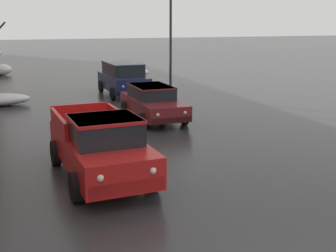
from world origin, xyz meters
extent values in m
ellipsoid|color=white|center=(-4.52, 31.48, 0.44)|extent=(1.71, 1.38, 0.88)
ellipsoid|color=white|center=(-4.48, 31.39, 0.26)|extent=(0.63, 0.52, 0.52)
ellipsoid|color=white|center=(4.64, 27.04, 0.34)|extent=(2.61, 1.31, 0.68)
ellipsoid|color=white|center=(5.20, 26.89, 0.34)|extent=(0.82, 0.69, 0.69)
cube|color=red|center=(-1.67, 6.83, 0.74)|extent=(2.10, 4.96, 0.76)
cube|color=black|center=(-1.63, 6.15, 1.44)|extent=(1.69, 1.65, 0.64)
cube|color=red|center=(-1.63, 6.15, 1.72)|extent=(1.73, 1.70, 0.08)
cube|color=red|center=(-0.87, 7.85, 1.34)|extent=(0.24, 2.33, 0.44)
cube|color=red|center=(-2.58, 7.75, 1.34)|extent=(0.24, 2.33, 0.44)
cube|color=red|center=(-1.81, 9.20, 1.34)|extent=(1.72, 0.20, 0.44)
cube|color=#B7B7BC|center=(-1.53, 4.46, 0.54)|extent=(1.73, 0.22, 0.32)
sphere|color=white|center=(-0.94, 4.46, 0.86)|extent=(0.16, 0.16, 0.16)
sphere|color=white|center=(-2.12, 4.39, 0.86)|extent=(0.16, 0.16, 0.16)
cylinder|color=black|center=(-0.65, 5.43, 0.36)|extent=(0.26, 0.73, 0.72)
cylinder|color=black|center=(-2.51, 5.32, 0.36)|extent=(0.26, 0.73, 0.72)
cylinder|color=black|center=(-0.83, 8.33, 0.36)|extent=(0.26, 0.73, 0.72)
cylinder|color=black|center=(-2.68, 8.23, 0.36)|extent=(0.26, 0.73, 0.72)
cube|color=maroon|center=(1.78, 12.97, 0.60)|extent=(1.75, 4.41, 0.60)
cube|color=black|center=(1.77, 13.19, 1.16)|extent=(1.49, 2.30, 0.52)
cube|color=maroon|center=(1.77, 13.19, 1.39)|extent=(1.52, 2.35, 0.06)
cube|color=black|center=(1.81, 10.83, 0.42)|extent=(1.66, 0.14, 0.22)
cube|color=black|center=(1.75, 15.11, 0.42)|extent=(1.66, 0.14, 0.22)
cylinder|color=black|center=(2.66, 11.63, 0.30)|extent=(0.19, 0.60, 0.60)
cylinder|color=black|center=(0.93, 11.60, 0.30)|extent=(0.19, 0.60, 0.60)
cylinder|color=black|center=(2.62, 14.34, 0.30)|extent=(0.19, 0.60, 0.60)
cylinder|color=black|center=(0.89, 14.32, 0.30)|extent=(0.19, 0.60, 0.60)
sphere|color=silver|center=(2.36, 10.81, 0.68)|extent=(0.14, 0.14, 0.14)
sphere|color=silver|center=(1.26, 10.79, 0.68)|extent=(0.14, 0.14, 0.14)
cube|color=navy|center=(2.11, 19.48, 0.74)|extent=(2.01, 4.54, 0.80)
cube|color=black|center=(2.11, 19.52, 1.48)|extent=(1.71, 3.18, 0.68)
cube|color=navy|center=(2.11, 19.52, 1.79)|extent=(1.75, 3.25, 0.06)
cube|color=black|center=(2.17, 17.28, 0.46)|extent=(1.86, 0.17, 0.22)
cube|color=black|center=(2.05, 21.67, 0.46)|extent=(1.86, 0.17, 0.22)
cylinder|color=black|center=(3.11, 18.11, 0.34)|extent=(0.20, 0.68, 0.68)
cylinder|color=black|center=(1.18, 18.06, 0.34)|extent=(0.20, 0.68, 0.68)
cylinder|color=black|center=(3.04, 20.90, 0.34)|extent=(0.20, 0.68, 0.68)
cylinder|color=black|center=(1.11, 20.84, 0.34)|extent=(0.20, 0.68, 0.68)
sphere|color=silver|center=(2.79, 17.27, 0.82)|extent=(0.14, 0.14, 0.14)
sphere|color=silver|center=(1.56, 17.24, 0.82)|extent=(0.14, 0.14, 0.14)
cylinder|color=#28282D|center=(4.65, 18.73, 2.60)|extent=(0.14, 0.14, 5.21)
camera|label=1|loc=(-3.67, -4.20, 4.05)|focal=46.74mm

